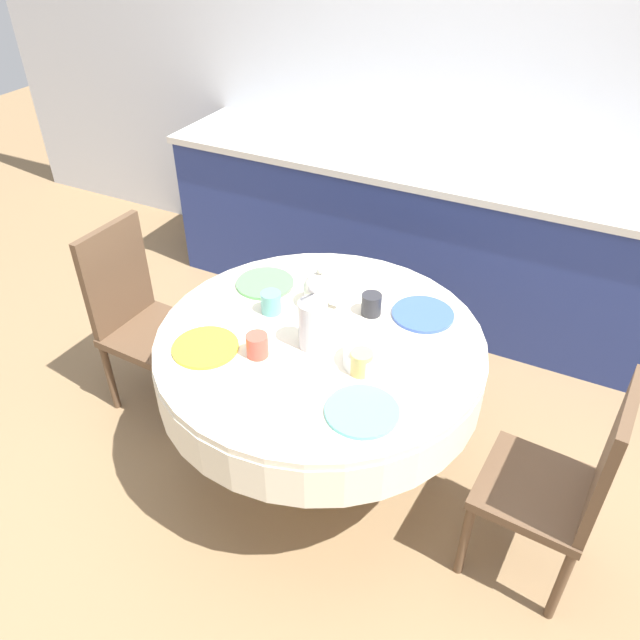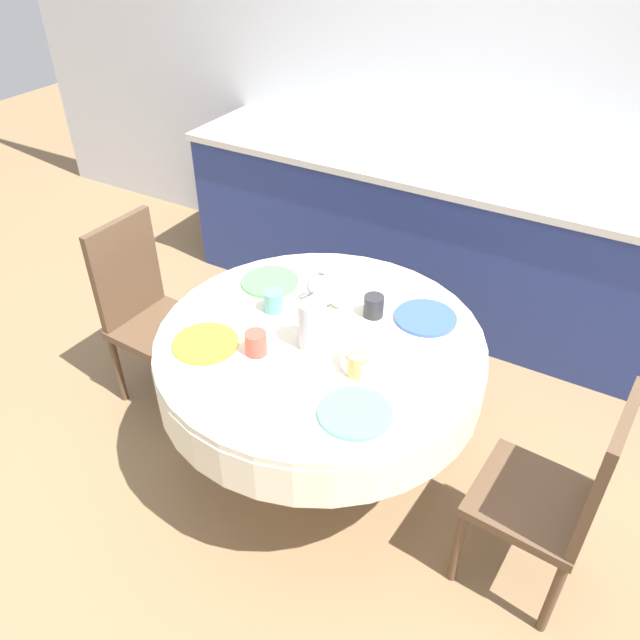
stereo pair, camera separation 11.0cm
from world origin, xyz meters
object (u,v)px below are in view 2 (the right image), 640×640
object	(u,v)px
coffee_carafe	(312,320)
chair_left	(561,493)
chair_right	(147,307)
teapot	(324,289)

from	to	relation	value
coffee_carafe	chair_left	bearing A→B (deg)	-0.71
coffee_carafe	chair_right	bearing A→B (deg)	173.98
chair_left	chair_right	distance (m)	2.00
coffee_carafe	teapot	world-z (taller)	coffee_carafe
chair_left	coffee_carafe	world-z (taller)	coffee_carafe
chair_left	coffee_carafe	distance (m)	1.06
coffee_carafe	teapot	size ratio (longest dim) A/B	1.41
chair_left	chair_right	bearing A→B (deg)	90.76
chair_right	coffee_carafe	world-z (taller)	coffee_carafe
chair_left	chair_right	world-z (taller)	same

